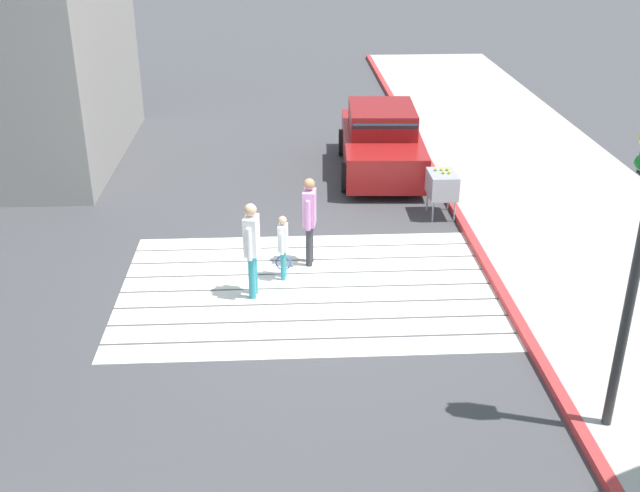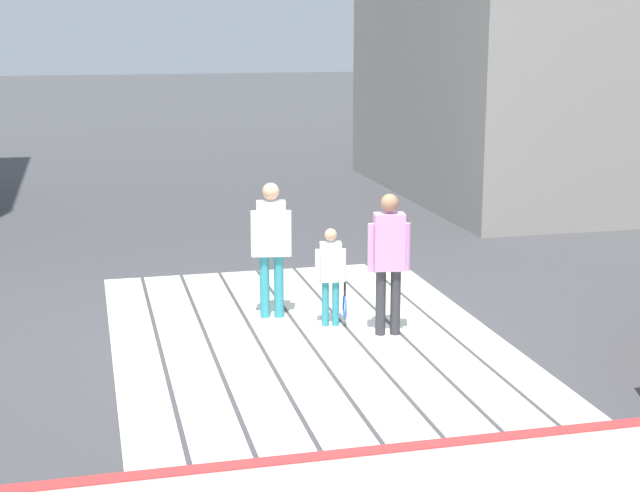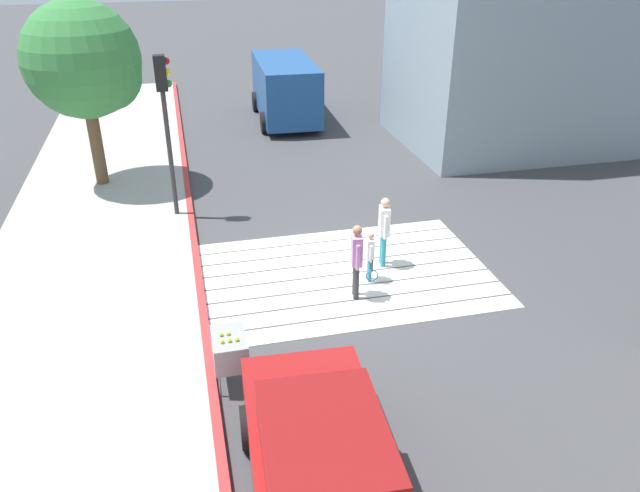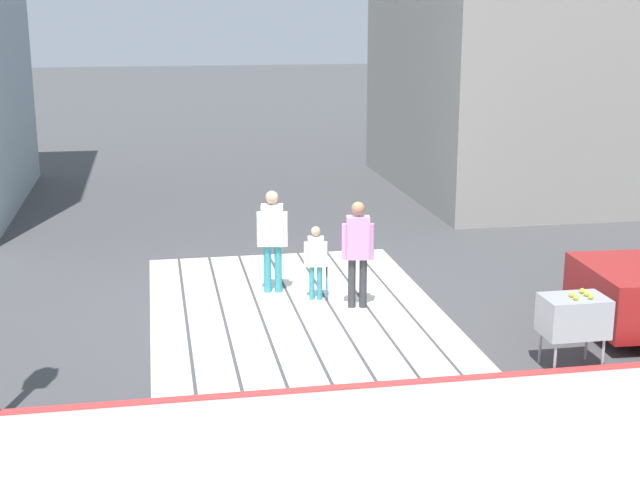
# 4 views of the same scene
# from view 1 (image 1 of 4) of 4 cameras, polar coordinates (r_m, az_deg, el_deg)

# --- Properties ---
(ground_plane) EXTENTS (120.00, 120.00, 0.00)m
(ground_plane) POSITION_cam_1_polar(r_m,az_deg,el_deg) (13.06, -0.91, -3.20)
(ground_plane) COLOR #424244
(crosswalk_stripes) EXTENTS (6.40, 4.35, 0.01)m
(crosswalk_stripes) POSITION_cam_1_polar(r_m,az_deg,el_deg) (13.06, -0.91, -3.18)
(crosswalk_stripes) COLOR silver
(crosswalk_stripes) RESTS_ON ground
(sidewalk_west) EXTENTS (4.80, 40.00, 0.12)m
(sidewalk_west) POSITION_cam_1_polar(r_m,az_deg,el_deg) (14.34, 22.07, -2.20)
(sidewalk_west) COLOR #ADA8A0
(sidewalk_west) RESTS_ON ground
(curb_painted) EXTENTS (0.16, 40.00, 0.13)m
(curb_painted) POSITION_cam_1_polar(r_m,az_deg,el_deg) (13.52, 13.00, -2.54)
(curb_painted) COLOR #BC3333
(curb_painted) RESTS_ON ground
(car_parked_near_curb) EXTENTS (2.16, 4.39, 1.57)m
(car_parked_near_curb) POSITION_cam_1_polar(r_m,az_deg,el_deg) (18.47, 4.63, 7.78)
(car_parked_near_curb) COLOR maroon
(car_parked_near_curb) RESTS_ON ground
(tennis_ball_cart) EXTENTS (0.56, 0.80, 1.02)m
(tennis_ball_cart) POSITION_cam_1_polar(r_m,az_deg,el_deg) (15.94, 9.15, 4.57)
(tennis_ball_cart) COLOR #99999E
(tennis_ball_cart) RESTS_ON ground
(pedestrian_adult_lead) EXTENTS (0.27, 0.48, 1.67)m
(pedestrian_adult_lead) POSITION_cam_1_polar(r_m,az_deg,el_deg) (12.43, -5.15, 0.18)
(pedestrian_adult_lead) COLOR teal
(pedestrian_adult_lead) RESTS_ON ground
(pedestrian_adult_trailing) EXTENTS (0.26, 0.48, 1.66)m
(pedestrian_adult_trailing) POSITION_cam_1_polar(r_m,az_deg,el_deg) (13.50, -0.80, 2.32)
(pedestrian_adult_trailing) COLOR #333338
(pedestrian_adult_trailing) RESTS_ON ground
(pedestrian_child_with_racket) EXTENTS (0.28, 0.39, 1.19)m
(pedestrian_child_with_racket) POSITION_cam_1_polar(r_m,az_deg,el_deg) (13.12, -2.79, 0.13)
(pedestrian_child_with_racket) COLOR teal
(pedestrian_child_with_racket) RESTS_ON ground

